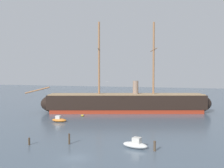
% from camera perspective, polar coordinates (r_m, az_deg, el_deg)
% --- Properties ---
extents(ground_plane, '(400.00, 400.00, 0.00)m').
position_cam_1_polar(ground_plane, '(43.37, -8.23, -16.12)').
color(ground_plane, '#4C5B6B').
extents(tall_ship, '(63.04, 24.83, 31.25)m').
position_cam_1_polar(tall_ship, '(88.90, 3.20, -4.20)').
color(tall_ship, maroon).
rests_on(tall_ship, ground).
extents(motorboat_foreground_right, '(5.08, 2.92, 2.01)m').
position_cam_1_polar(motorboat_foreground_right, '(48.12, 5.27, -13.32)').
color(motorboat_foreground_right, silver).
rests_on(motorboat_foreground_right, ground).
extents(motorboat_mid_left, '(4.34, 2.11, 1.77)m').
position_cam_1_polar(motorboat_mid_left, '(73.63, -11.79, -7.83)').
color(motorboat_mid_left, orange).
rests_on(motorboat_mid_left, ground).
extents(dinghy_alongside_bow, '(1.89, 2.28, 0.50)m').
position_cam_1_polar(dinghy_alongside_bow, '(81.87, -6.67, -7.00)').
color(dinghy_alongside_bow, gold).
rests_on(dinghy_alongside_bow, ground).
extents(motorboat_far_left, '(3.38, 2.60, 1.31)m').
position_cam_1_polar(motorboat_far_left, '(104.67, -9.57, -4.80)').
color(motorboat_far_left, '#7FB2D6').
rests_on(motorboat_far_left, ground).
extents(mooring_piling_nearest, '(0.36, 0.36, 2.08)m').
position_cam_1_polar(mooring_piling_nearest, '(50.99, -9.57, -12.04)').
color(mooring_piling_nearest, '#423323').
rests_on(mooring_piling_nearest, ground).
extents(mooring_piling_left_pair, '(0.43, 0.43, 1.82)m').
position_cam_1_polar(mooring_piling_left_pair, '(46.77, 9.55, -13.56)').
color(mooring_piling_left_pair, '#4C3D2D').
rests_on(mooring_piling_left_pair, ground).
extents(mooring_piling_right_pair, '(0.36, 0.36, 1.38)m').
position_cam_1_polar(mooring_piling_right_pair, '(52.39, -18.08, -12.12)').
color(mooring_piling_right_pair, '#423323').
rests_on(mooring_piling_right_pair, ground).
extents(seagull_in_flight, '(1.28, 0.44, 0.14)m').
position_cam_1_polar(seagull_in_flight, '(76.61, -1.01, 0.56)').
color(seagull_in_flight, silver).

